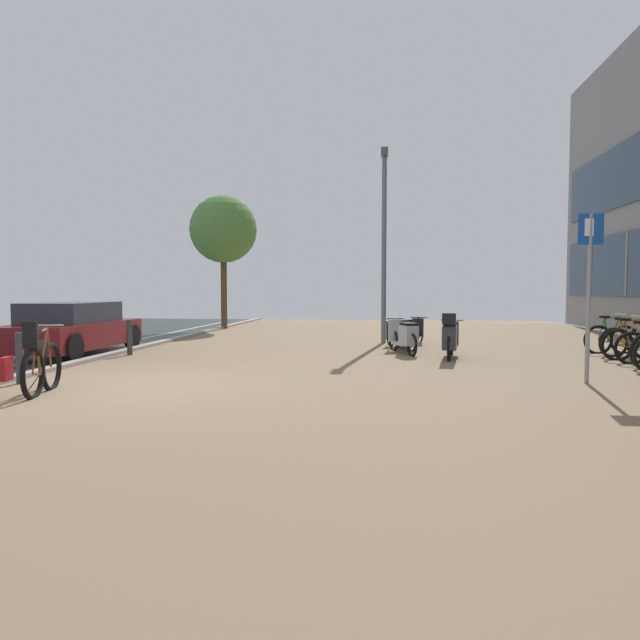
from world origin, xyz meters
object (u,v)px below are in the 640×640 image
street_tree (223,230)px  scooter_mid (405,337)px  scooter_far (408,332)px  parked_car_near (72,329)px  bicycle_rack_06 (611,339)px  bicycle_foreground (38,367)px  bicycle_rack_04 (633,344)px  scooter_extra (404,335)px  bollard_far (130,337)px  bicycle_rack_05 (627,342)px  scooter_near (450,337)px  parking_sign (589,280)px  lamp_post (384,236)px  bollard_near (20,358)px

street_tree → scooter_mid: bearing=-49.9°
scooter_far → parked_car_near: parked_car_near is taller
bicycle_rack_06 → parked_car_near: 13.00m
bicycle_foreground → scooter_mid: bicycle_foreground is taller
bicycle_rack_04 → scooter_extra: size_ratio=0.84×
bicycle_foreground → bollard_far: (-0.86, 4.87, 0.01)m
bicycle_rack_05 → scooter_mid: size_ratio=0.79×
scooter_near → scooter_far: bearing=106.0°
street_tree → scooter_far: bearing=-41.2°
bicycle_rack_05 → bollard_far: 11.56m
parking_sign → lamp_post: lamp_post is taller
bicycle_foreground → parking_sign: parking_sign is taller
parking_sign → bicycle_rack_05: bearing=60.0°
bicycle_rack_06 → parking_sign: size_ratio=0.49×
parking_sign → bollard_far: 9.84m
scooter_near → bollard_near: 8.50m
scooter_far → bollard_near: bollard_near is taller
bicycle_foreground → parked_car_near: 5.48m
bicycle_rack_06 → lamp_post: 6.45m
parking_sign → street_tree: (-9.52, 11.92, 2.17)m
scooter_near → bollard_near: (-7.43, -4.13, -0.06)m
bicycle_foreground → parked_car_near: parked_car_near is taller
scooter_mid → parked_car_near: 8.00m
scooter_mid → scooter_extra: scooter_mid is taller
scooter_near → bollard_far: 7.43m
scooter_far → bollard_far: size_ratio=1.90×
bicycle_rack_06 → lamp_post: bearing=159.1°
bicycle_rack_05 → bollard_far: bicycle_rack_05 is taller
bicycle_rack_06 → scooter_near: size_ratio=0.77×
scooter_extra → street_tree: street_tree is taller
bicycle_foreground → scooter_extra: 8.83m
lamp_post → bollard_near: size_ratio=6.56×
scooter_near → bollard_far: size_ratio=2.12×
street_tree → scooter_extra: bearing=-45.9°
parking_sign → street_tree: bearing=128.6°
parked_car_near → scooter_far: bearing=19.0°
bicycle_foreground → bicycle_rack_04: bicycle_foreground is taller
bicycle_rack_04 → bollard_near: size_ratio=1.66×
bicycle_rack_05 → scooter_far: (-4.90, 1.99, 0.05)m
bicycle_rack_06 → lamp_post: (-5.46, 2.09, 2.73)m
bicycle_rack_04 → scooter_mid: 4.97m
bicycle_rack_06 → street_tree: (-11.68, 7.36, 3.52)m
bicycle_rack_04 → scooter_near: size_ratio=0.79×
scooter_extra → bollard_far: (-6.49, -1.93, 0.04)m
scooter_mid → lamp_post: (-0.49, 2.69, 2.67)m
street_tree → bicycle_rack_04: bearing=-36.6°
bicycle_rack_05 → street_tree: size_ratio=0.26×
bicycle_rack_05 → bollard_near: bearing=-156.8°
scooter_near → scooter_extra: 2.08m
bicycle_rack_05 → bicycle_rack_06: 0.65m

